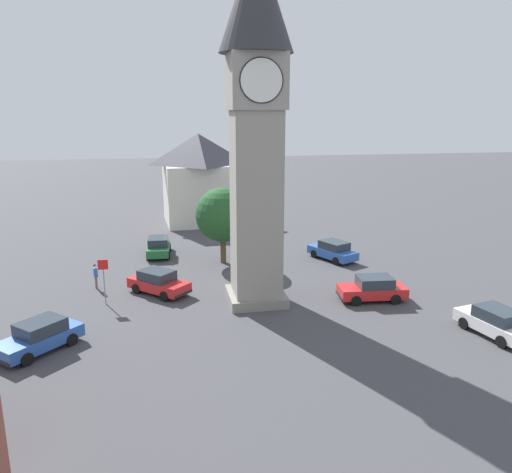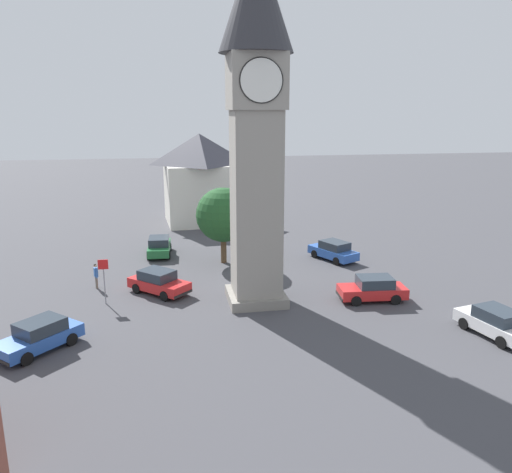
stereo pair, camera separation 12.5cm
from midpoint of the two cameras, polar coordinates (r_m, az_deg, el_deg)
The scene contains 12 objects.
ground_plane at distance 31.45m, azimuth 0.12°, elevation -7.31°, with size 200.00×200.00×0.00m, color #424247.
clock_tower at distance 29.30m, azimuth 0.13°, elevation 15.37°, with size 4.17×4.17×20.76m.
car_blue_kerb at distance 33.08m, azimuth -10.86°, elevation -5.08°, with size 4.13×4.09×1.53m.
car_silver_kerb at distance 32.12m, azimuth 13.18°, elevation -5.78°, with size 4.27×2.10×1.53m.
car_red_corner at distance 40.11m, azimuth 8.84°, elevation -1.58°, with size 3.29×4.45×1.53m.
car_white_side at distance 27.21m, azimuth -23.20°, elevation -10.30°, with size 4.07×4.15×1.53m.
car_black_far at distance 41.66m, azimuth -10.81°, elevation -1.08°, with size 1.99×4.22×1.53m.
car_green_alley at distance 29.36m, azimuth 25.56°, elevation -8.76°, with size 2.54×4.40×1.53m.
pedestrian at distance 34.90m, azimuth -17.56°, elevation -4.04°, with size 0.32×0.54×1.69m.
tree at distance 38.35m, azimuth -3.65°, elevation 2.45°, with size 4.15×4.15×5.85m.
building_terrace_right at distance 52.94m, azimuth -6.28°, elevation 6.64°, with size 7.83×7.69×9.21m.
road_sign at distance 31.75m, azimuth -16.74°, elevation -4.08°, with size 0.60×0.07×2.80m.
Camera 2 is at (-5.31, -28.80, 11.46)m, focal length 35.35 mm.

